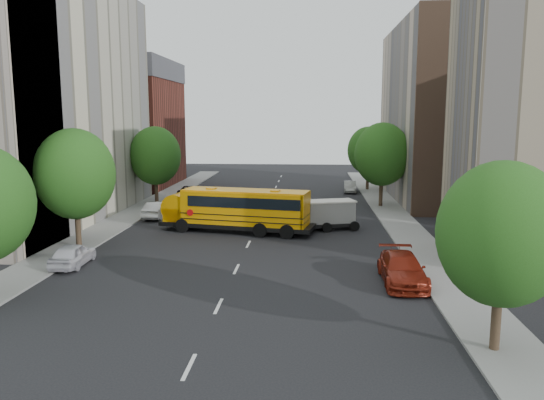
# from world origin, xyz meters

# --- Properties ---
(ground) EXTENTS (120.00, 120.00, 0.00)m
(ground) POSITION_xyz_m (0.00, 0.00, 0.00)
(ground) COLOR black
(ground) RESTS_ON ground
(sidewalk_left) EXTENTS (3.00, 80.00, 0.12)m
(sidewalk_left) POSITION_xyz_m (-11.50, 5.00, 0.06)
(sidewalk_left) COLOR slate
(sidewalk_left) RESTS_ON ground
(sidewalk_right) EXTENTS (3.00, 80.00, 0.12)m
(sidewalk_right) POSITION_xyz_m (11.50, 5.00, 0.06)
(sidewalk_right) COLOR slate
(sidewalk_right) RESTS_ON ground
(lane_markings) EXTENTS (0.15, 64.00, 0.01)m
(lane_markings) POSITION_xyz_m (0.00, 10.00, 0.01)
(lane_markings) COLOR silver
(lane_markings) RESTS_ON ground
(building_left_cream) EXTENTS (10.00, 26.00, 20.00)m
(building_left_cream) POSITION_xyz_m (-18.00, 6.00, 10.00)
(building_left_cream) COLOR beige
(building_left_cream) RESTS_ON ground
(building_left_redbrick) EXTENTS (10.00, 15.00, 13.00)m
(building_left_redbrick) POSITION_xyz_m (-18.00, 28.00, 6.50)
(building_left_redbrick) COLOR maroon
(building_left_redbrick) RESTS_ON ground
(building_right_far) EXTENTS (10.00, 22.00, 18.00)m
(building_right_far) POSITION_xyz_m (18.00, 20.00, 9.00)
(building_right_far) COLOR #C2AE97
(building_right_far) RESTS_ON ground
(building_right_sidewall) EXTENTS (10.10, 0.30, 18.00)m
(building_right_sidewall) POSITION_xyz_m (18.00, 9.00, 9.00)
(building_right_sidewall) COLOR brown
(building_right_sidewall) RESTS_ON ground
(street_tree_1) EXTENTS (5.12, 5.12, 7.90)m
(street_tree_1) POSITION_xyz_m (-11.00, -4.00, 4.95)
(street_tree_1) COLOR #38281C
(street_tree_1) RESTS_ON ground
(street_tree_2) EXTENTS (4.99, 4.99, 7.71)m
(street_tree_2) POSITION_xyz_m (-11.00, 14.00, 4.83)
(street_tree_2) COLOR #38281C
(street_tree_2) RESTS_ON ground
(street_tree_3) EXTENTS (4.61, 4.61, 7.11)m
(street_tree_3) POSITION_xyz_m (11.00, -18.00, 4.45)
(street_tree_3) COLOR #38281C
(street_tree_3) RESTS_ON ground
(street_tree_4) EXTENTS (5.25, 5.25, 8.10)m
(street_tree_4) POSITION_xyz_m (11.00, 14.00, 5.08)
(street_tree_4) COLOR #38281C
(street_tree_4) RESTS_ON ground
(street_tree_5) EXTENTS (4.86, 4.86, 7.51)m
(street_tree_5) POSITION_xyz_m (11.00, 26.00, 4.70)
(street_tree_5) COLOR #38281C
(street_tree_5) RESTS_ON ground
(school_bus) EXTENTS (12.00, 4.90, 3.31)m
(school_bus) POSITION_xyz_m (-1.42, 1.86, 1.85)
(school_bus) COLOR black
(school_bus) RESTS_ON ground
(safari_truck) EXTENTS (5.61, 3.30, 2.27)m
(safari_truck) POSITION_xyz_m (5.05, 3.07, 1.20)
(safari_truck) COLOR black
(safari_truck) RESTS_ON ground
(parked_car_0) EXTENTS (1.75, 4.05, 1.36)m
(parked_car_0) POSITION_xyz_m (-9.60, -7.99, 0.68)
(parked_car_0) COLOR silver
(parked_car_0) RESTS_ON ground
(parked_car_1) EXTENTS (1.73, 4.40, 1.43)m
(parked_car_1) POSITION_xyz_m (-8.86, 7.03, 0.71)
(parked_car_1) COLOR silver
(parked_car_1) RESTS_ON ground
(parked_car_2) EXTENTS (2.56, 4.84, 1.30)m
(parked_car_2) POSITION_xyz_m (-8.80, 18.74, 0.65)
(parked_car_2) COLOR black
(parked_car_2) RESTS_ON ground
(parked_car_3) EXTENTS (2.16, 5.30, 1.54)m
(parked_car_3) POSITION_xyz_m (8.99, -9.95, 0.77)
(parked_car_3) COLOR maroon
(parked_car_3) RESTS_ON ground
(parked_car_5) EXTENTS (1.53, 3.94, 1.28)m
(parked_car_5) POSITION_xyz_m (8.80, 23.87, 0.64)
(parked_car_5) COLOR gray
(parked_car_5) RESTS_ON ground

